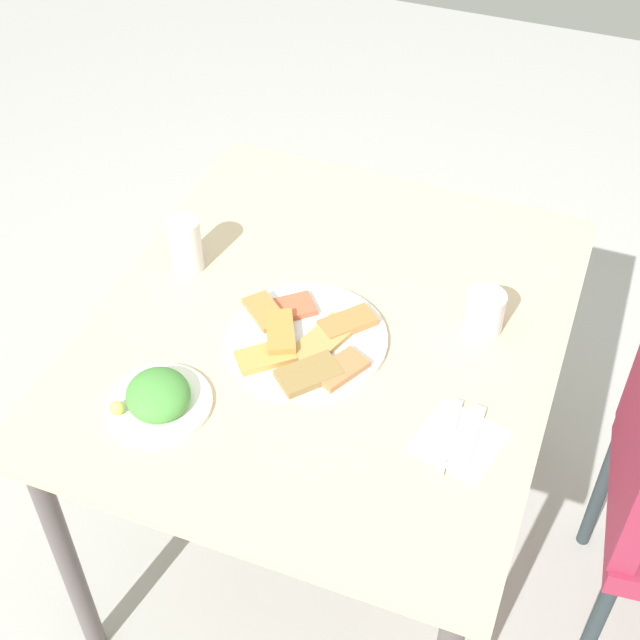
{
  "coord_description": "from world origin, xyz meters",
  "views": [
    {
      "loc": [
        1.2,
        0.44,
        1.99
      ],
      "look_at": [
        0.02,
        -0.01,
        0.77
      ],
      "focal_mm": 50.71,
      "sensor_mm": 36.0,
      "label": 1
    }
  ],
  "objects_px": {
    "fork": "(450,436)",
    "spoon": "(470,442)",
    "dining_table": "(328,354)",
    "paper_napkin": "(460,440)",
    "pide_platter": "(307,339)",
    "drinking_glass": "(485,312)",
    "salad_plate_greens": "(158,397)",
    "soda_can": "(186,245)"
  },
  "relations": [
    {
      "from": "dining_table",
      "to": "drinking_glass",
      "type": "xyz_separation_m",
      "value": [
        -0.1,
        0.29,
        0.13
      ]
    },
    {
      "from": "pide_platter",
      "to": "soda_can",
      "type": "xyz_separation_m",
      "value": [
        -0.12,
        -0.32,
        0.05
      ]
    },
    {
      "from": "paper_napkin",
      "to": "fork",
      "type": "xyz_separation_m",
      "value": [
        0.0,
        -0.02,
        0.0
      ]
    },
    {
      "from": "drinking_glass",
      "to": "paper_napkin",
      "type": "bearing_deg",
      "value": 5.92
    },
    {
      "from": "fork",
      "to": "spoon",
      "type": "distance_m",
      "value": 0.04
    },
    {
      "from": "paper_napkin",
      "to": "drinking_glass",
      "type": "bearing_deg",
      "value": -174.08
    },
    {
      "from": "salad_plate_greens",
      "to": "dining_table",
      "type": "bearing_deg",
      "value": 145.14
    },
    {
      "from": "dining_table",
      "to": "fork",
      "type": "distance_m",
      "value": 0.36
    },
    {
      "from": "dining_table",
      "to": "paper_napkin",
      "type": "distance_m",
      "value": 0.38
    },
    {
      "from": "spoon",
      "to": "dining_table",
      "type": "bearing_deg",
      "value": -119.32
    },
    {
      "from": "dining_table",
      "to": "drinking_glass",
      "type": "distance_m",
      "value": 0.33
    },
    {
      "from": "dining_table",
      "to": "fork",
      "type": "height_order",
      "value": "fork"
    },
    {
      "from": "pide_platter",
      "to": "drinking_glass",
      "type": "relative_size",
      "value": 3.67
    },
    {
      "from": "salad_plate_greens",
      "to": "soda_can",
      "type": "bearing_deg",
      "value": -161.05
    },
    {
      "from": "drinking_glass",
      "to": "soda_can",
      "type": "bearing_deg",
      "value": -86.1
    },
    {
      "from": "pide_platter",
      "to": "spoon",
      "type": "bearing_deg",
      "value": 70.5
    },
    {
      "from": "drinking_glass",
      "to": "spoon",
      "type": "distance_m",
      "value": 0.3
    },
    {
      "from": "soda_can",
      "to": "drinking_glass",
      "type": "height_order",
      "value": "soda_can"
    },
    {
      "from": "pide_platter",
      "to": "paper_napkin",
      "type": "bearing_deg",
      "value": 69.54
    },
    {
      "from": "pide_platter",
      "to": "salad_plate_greens",
      "type": "relative_size",
      "value": 1.67
    },
    {
      "from": "fork",
      "to": "spoon",
      "type": "relative_size",
      "value": 1.01
    },
    {
      "from": "soda_can",
      "to": "fork",
      "type": "height_order",
      "value": "soda_can"
    },
    {
      "from": "pide_platter",
      "to": "fork",
      "type": "height_order",
      "value": "pide_platter"
    },
    {
      "from": "dining_table",
      "to": "fork",
      "type": "relative_size",
      "value": 6.15
    },
    {
      "from": "salad_plate_greens",
      "to": "spoon",
      "type": "relative_size",
      "value": 1.12
    },
    {
      "from": "soda_can",
      "to": "drinking_glass",
      "type": "bearing_deg",
      "value": 93.9
    },
    {
      "from": "dining_table",
      "to": "fork",
      "type": "xyz_separation_m",
      "value": [
        0.19,
        0.3,
        0.09
      ]
    },
    {
      "from": "soda_can",
      "to": "spoon",
      "type": "relative_size",
      "value": 0.72
    },
    {
      "from": "drinking_glass",
      "to": "salad_plate_greens",
      "type": "bearing_deg",
      "value": -50.99
    },
    {
      "from": "salad_plate_greens",
      "to": "drinking_glass",
      "type": "relative_size",
      "value": 2.2
    },
    {
      "from": "spoon",
      "to": "salad_plate_greens",
      "type": "bearing_deg",
      "value": -77.9
    },
    {
      "from": "dining_table",
      "to": "spoon",
      "type": "height_order",
      "value": "spoon"
    },
    {
      "from": "dining_table",
      "to": "soda_can",
      "type": "relative_size",
      "value": 8.61
    },
    {
      "from": "salad_plate_greens",
      "to": "fork",
      "type": "height_order",
      "value": "salad_plate_greens"
    },
    {
      "from": "salad_plate_greens",
      "to": "drinking_glass",
      "type": "bearing_deg",
      "value": 129.01
    },
    {
      "from": "salad_plate_greens",
      "to": "pide_platter",
      "type": "bearing_deg",
      "value": 141.32
    },
    {
      "from": "soda_can",
      "to": "drinking_glass",
      "type": "distance_m",
      "value": 0.62
    },
    {
      "from": "fork",
      "to": "spoon",
      "type": "height_order",
      "value": "same"
    },
    {
      "from": "dining_table",
      "to": "pide_platter",
      "type": "relative_size",
      "value": 3.3
    },
    {
      "from": "fork",
      "to": "spoon",
      "type": "bearing_deg",
      "value": 86.81
    },
    {
      "from": "salad_plate_greens",
      "to": "paper_napkin",
      "type": "height_order",
      "value": "salad_plate_greens"
    },
    {
      "from": "dining_table",
      "to": "spoon",
      "type": "relative_size",
      "value": 6.18
    }
  ]
}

